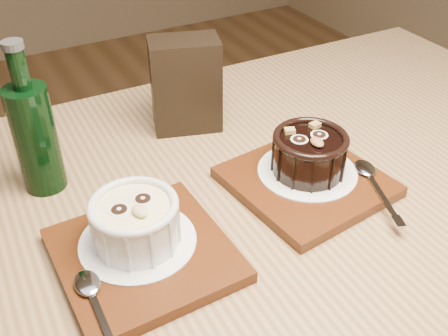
% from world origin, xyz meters
% --- Properties ---
extents(table, '(1.21, 0.82, 0.75)m').
position_xyz_m(table, '(0.23, 0.06, 0.66)').
color(table, brown).
rests_on(table, ground).
extents(tray_left, '(0.18, 0.18, 0.01)m').
position_xyz_m(tray_left, '(0.08, 0.06, 0.76)').
color(tray_left, '#50240D').
rests_on(tray_left, table).
extents(doily_left, '(0.13, 0.13, 0.00)m').
position_xyz_m(doily_left, '(0.08, 0.08, 0.77)').
color(doily_left, white).
rests_on(doily_left, tray_left).
extents(ramekin_white, '(0.10, 0.10, 0.06)m').
position_xyz_m(ramekin_white, '(0.08, 0.08, 0.80)').
color(ramekin_white, silver).
rests_on(ramekin_white, doily_left).
extents(spoon_left, '(0.03, 0.13, 0.01)m').
position_xyz_m(spoon_left, '(0.02, 0.01, 0.77)').
color(spoon_left, '#B6B8BF').
rests_on(spoon_left, tray_left).
extents(tray_right, '(0.20, 0.20, 0.01)m').
position_xyz_m(tray_right, '(0.32, 0.09, 0.76)').
color(tray_right, '#50240D').
rests_on(tray_right, table).
extents(doily_right, '(0.13, 0.13, 0.00)m').
position_xyz_m(doily_right, '(0.33, 0.10, 0.77)').
color(doily_right, white).
rests_on(doily_right, tray_right).
extents(ramekin_dark, '(0.10, 0.10, 0.06)m').
position_xyz_m(ramekin_dark, '(0.33, 0.10, 0.80)').
color(ramekin_dark, black).
rests_on(ramekin_dark, doily_right).
extents(spoon_right, '(0.07, 0.13, 0.01)m').
position_xyz_m(spoon_right, '(0.38, 0.03, 0.77)').
color(spoon_right, '#B6B8BF').
rests_on(spoon_right, tray_right).
extents(condiment_stand, '(0.11, 0.09, 0.14)m').
position_xyz_m(condiment_stand, '(0.25, 0.30, 0.82)').
color(condiment_stand, black).
rests_on(condiment_stand, table).
extents(green_bottle, '(0.05, 0.05, 0.20)m').
position_xyz_m(green_bottle, '(0.02, 0.25, 0.83)').
color(green_bottle, black).
rests_on(green_bottle, table).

